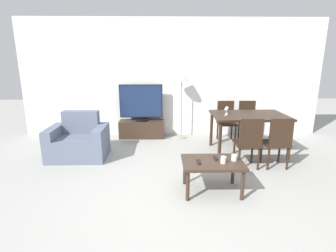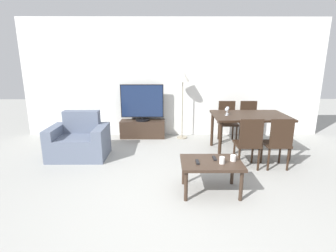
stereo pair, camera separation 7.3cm
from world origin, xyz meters
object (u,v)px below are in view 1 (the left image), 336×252
(dining_chair_near_right, at_px, (278,141))
(remote_primary, at_px, (216,158))
(cup_white_near, at_px, (234,158))
(wine_glass_center, at_px, (227,109))
(dining_chair_far, at_px, (248,119))
(floor_lamp, at_px, (182,81))
(dining_chair_near, at_px, (249,141))
(wine_glass_left, at_px, (226,110))
(coffee_table, at_px, (212,165))
(cup_colored_far, at_px, (223,160))
(tv, at_px, (141,103))
(dining_chair_far_left, at_px, (226,119))
(armchair, at_px, (79,142))
(remote_secondary, at_px, (199,162))
(dining_table, at_px, (249,119))
(tv_stand, at_px, (142,129))

(dining_chair_near_right, relative_size, remote_primary, 5.90)
(dining_chair_near_right, xyz_separation_m, cup_white_near, (-0.94, -0.77, 0.01))
(wine_glass_center, bearing_deg, dining_chair_far, 47.10)
(floor_lamp, height_order, remote_primary, floor_lamp)
(dining_chair_near, bearing_deg, wine_glass_left, 106.99)
(floor_lamp, bearing_deg, dining_chair_far, -7.60)
(cup_white_near, bearing_deg, dining_chair_near, 59.80)
(dining_chair_near, distance_m, wine_glass_left, 0.85)
(coffee_table, relative_size, dining_chair_near, 0.94)
(dining_chair_far, relative_size, cup_white_near, 10.55)
(coffee_table, relative_size, cup_white_near, 9.88)
(coffee_table, distance_m, cup_colored_far, 0.18)
(tv, bearing_deg, cup_colored_far, -64.26)
(dining_chair_near, xyz_separation_m, dining_chair_far_left, (0.00, 1.57, 0.00))
(floor_lamp, relative_size, cup_colored_far, 16.52)
(cup_colored_far, bearing_deg, tv, 115.74)
(armchair, distance_m, tv, 1.72)
(remote_secondary, bearing_deg, dining_chair_near, 41.29)
(remote_primary, distance_m, wine_glass_center, 1.68)
(dining_chair_near_right, distance_m, floor_lamp, 2.46)
(armchair, bearing_deg, dining_chair_far_left, 18.05)
(remote_primary, height_order, cup_white_near, cup_white_near)
(tv, distance_m, dining_chair_near, 2.67)
(dining_table, relative_size, dining_chair_near_right, 1.58)
(tv, distance_m, cup_white_near, 3.00)
(cup_white_near, bearing_deg, dining_chair_far_left, 79.15)
(dining_chair_near, height_order, cup_colored_far, dining_chair_near)
(dining_chair_far, bearing_deg, wine_glass_left, -130.04)
(tv_stand, bearing_deg, remote_secondary, -69.89)
(dining_chair_far, distance_m, dining_chair_far_left, 0.49)
(dining_chair_near, xyz_separation_m, remote_secondary, (-0.94, -0.83, -0.02))
(armchair, bearing_deg, remote_secondary, -34.68)
(armchair, xyz_separation_m, cup_white_near, (2.55, -1.37, 0.20))
(floor_lamp, bearing_deg, dining_table, -38.48)
(dining_table, height_order, cup_colored_far, dining_table)
(armchair, bearing_deg, dining_chair_near, -11.20)
(tv_stand, height_order, cup_colored_far, cup_colored_far)
(remote_primary, bearing_deg, tv, 115.93)
(tv, bearing_deg, dining_chair_near, -43.56)
(coffee_table, height_order, wine_glass_left, wine_glass_left)
(dining_table, xyz_separation_m, wine_glass_left, (-0.47, -0.06, 0.18))
(dining_chair_far, xyz_separation_m, remote_secondary, (-1.43, -2.40, -0.02))
(remote_primary, height_order, remote_secondary, same)
(dining_chair_far, relative_size, dining_chair_near_right, 1.00)
(tv_stand, height_order, tv, tv)
(dining_chair_near, bearing_deg, floor_lamp, 119.30)
(dining_chair_near, distance_m, dining_chair_near_right, 0.49)
(coffee_table, bearing_deg, dining_chair_near_right, 32.47)
(wine_glass_center, bearing_deg, remote_secondary, -114.49)
(dining_table, distance_m, dining_chair_near, 0.85)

